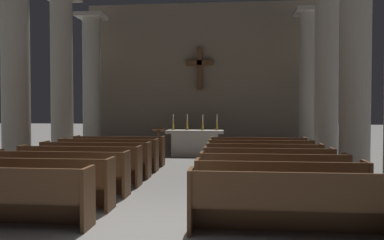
{
  "coord_description": "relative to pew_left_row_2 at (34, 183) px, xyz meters",
  "views": [
    {
      "loc": [
        1.37,
        -5.7,
        1.83
      ],
      "look_at": [
        0.0,
        8.03,
        1.43
      ],
      "focal_mm": 36.38,
      "sensor_mm": 36.0,
      "label": 1
    }
  ],
  "objects": [
    {
      "name": "pew_right_row_5",
      "position": [
        4.43,
        3.28,
        0.0
      ],
      "size": [
        2.92,
        0.5,
        0.95
      ],
      "color": "brown",
      "rests_on": "ground"
    },
    {
      "name": "pew_right_row_7",
      "position": [
        4.43,
        5.46,
        0.0
      ],
      "size": [
        2.92,
        0.5,
        0.95
      ],
      "color": "brown",
      "rests_on": "ground"
    },
    {
      "name": "column_right_second",
      "position": [
        6.66,
        3.29,
        2.32
      ],
      "size": [
        1.12,
        1.12,
        5.77
      ],
      "color": "#ADA89E",
      "rests_on": "ground"
    },
    {
      "name": "column_left_fourth",
      "position": [
        -2.23,
        9.09,
        2.32
      ],
      "size": [
        1.12,
        1.12,
        5.77
      ],
      "color": "#ADA89E",
      "rests_on": "ground"
    },
    {
      "name": "pew_left_row_7",
      "position": [
        0.0,
        5.46,
        0.0
      ],
      "size": [
        2.92,
        0.5,
        0.95
      ],
      "color": "brown",
      "rests_on": "ground"
    },
    {
      "name": "altar",
      "position": [
        2.22,
        8.18,
        0.06
      ],
      "size": [
        2.2,
        0.9,
        1.01
      ],
      "color": "#BCB7AD",
      "rests_on": "ground"
    },
    {
      "name": "pew_right_row_1",
      "position": [
        4.43,
        -1.09,
        0.0
      ],
      "size": [
        2.92,
        0.5,
        0.95
      ],
      "color": "brown",
      "rests_on": "ground"
    },
    {
      "name": "pew_right_row_4",
      "position": [
        4.43,
        2.18,
        0.0
      ],
      "size": [
        2.92,
        0.5,
        0.95
      ],
      "color": "brown",
      "rests_on": "ground"
    },
    {
      "name": "column_left_second",
      "position": [
        -2.23,
        3.29,
        2.32
      ],
      "size": [
        1.12,
        1.12,
        5.77
      ],
      "color": "#ADA89E",
      "rests_on": "ground"
    },
    {
      "name": "candlestick_inner_right",
      "position": [
        2.52,
        8.18,
        0.72
      ],
      "size": [
        0.16,
        0.16,
        0.6
      ],
      "color": "#B79338",
      "rests_on": "altar"
    },
    {
      "name": "column_left_third",
      "position": [
        -2.23,
        6.19,
        2.32
      ],
      "size": [
        1.12,
        1.12,
        5.77
      ],
      "color": "#ADA89E",
      "rests_on": "ground"
    },
    {
      "name": "lectern",
      "position": [
        1.0,
        6.98,
        0.07
      ],
      "size": [
        0.44,
        0.36,
        1.15
      ],
      "color": "brown",
      "rests_on": "ground"
    },
    {
      "name": "pew_right_row_3",
      "position": [
        4.43,
        1.09,
        0.0
      ],
      "size": [
        2.92,
        0.5,
        0.95
      ],
      "color": "brown",
      "rests_on": "ground"
    },
    {
      "name": "pew_left_row_3",
      "position": [
        0.0,
        1.09,
        0.0
      ],
      "size": [
        2.92,
        0.5,
        0.95
      ],
      "color": "brown",
      "rests_on": "ground"
    },
    {
      "name": "column_right_fourth",
      "position": [
        6.66,
        9.09,
        2.32
      ],
      "size": [
        1.12,
        1.12,
        5.77
      ],
      "color": "#ADA89E",
      "rests_on": "ground"
    },
    {
      "name": "pew_left_row_6",
      "position": [
        0.0,
        4.37,
        0.0
      ],
      "size": [
        2.92,
        0.5,
        0.95
      ],
      "color": "brown",
      "rests_on": "ground"
    },
    {
      "name": "apse_with_cross",
      "position": [
        2.22,
        10.54,
        2.77
      ],
      "size": [
        10.09,
        0.47,
        6.49
      ],
      "color": "gray",
      "rests_on": "ground"
    },
    {
      "name": "pew_right_row_2",
      "position": [
        4.43,
        0.0,
        0.0
      ],
      "size": [
        2.92,
        0.5,
        0.95
      ],
      "color": "brown",
      "rests_on": "ground"
    },
    {
      "name": "candlestick_outer_left",
      "position": [
        1.37,
        8.18,
        0.72
      ],
      "size": [
        0.16,
        0.16,
        0.6
      ],
      "color": "#B79338",
      "rests_on": "altar"
    },
    {
      "name": "pew_left_row_5",
      "position": [
        0.0,
        3.28,
        0.0
      ],
      "size": [
        2.92,
        0.5,
        0.95
      ],
      "color": "brown",
      "rests_on": "ground"
    },
    {
      "name": "candlestick_inner_left",
      "position": [
        1.92,
        8.18,
        0.72
      ],
      "size": [
        0.16,
        0.16,
        0.6
      ],
      "color": "#B79338",
      "rests_on": "altar"
    },
    {
      "name": "column_right_third",
      "position": [
        6.66,
        6.19,
        2.32
      ],
      "size": [
        1.12,
        1.12,
        5.77
      ],
      "color": "#ADA89E",
      "rests_on": "ground"
    },
    {
      "name": "pew_right_row_6",
      "position": [
        4.43,
        4.37,
        0.0
      ],
      "size": [
        2.92,
        0.5,
        0.95
      ],
      "color": "brown",
      "rests_on": "ground"
    },
    {
      "name": "candlestick_outer_right",
      "position": [
        3.07,
        8.18,
        0.72
      ],
      "size": [
        0.16,
        0.16,
        0.6
      ],
      "color": "#B79338",
      "rests_on": "altar"
    },
    {
      "name": "pew_left_row_2",
      "position": [
        0.0,
        0.0,
        0.0
      ],
      "size": [
        2.92,
        0.5,
        0.95
      ],
      "color": "brown",
      "rests_on": "ground"
    },
    {
      "name": "ground_plane",
      "position": [
        2.22,
        -1.05,
        -0.48
      ],
      "size": [
        80.0,
        80.0,
        0.0
      ],
      "primitive_type": "plane",
      "color": "slate"
    },
    {
      "name": "pew_left_row_4",
      "position": [
        0.0,
        2.18,
        0.0
      ],
      "size": [
        2.92,
        0.5,
        0.95
      ],
      "color": "brown",
      "rests_on": "ground"
    }
  ]
}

